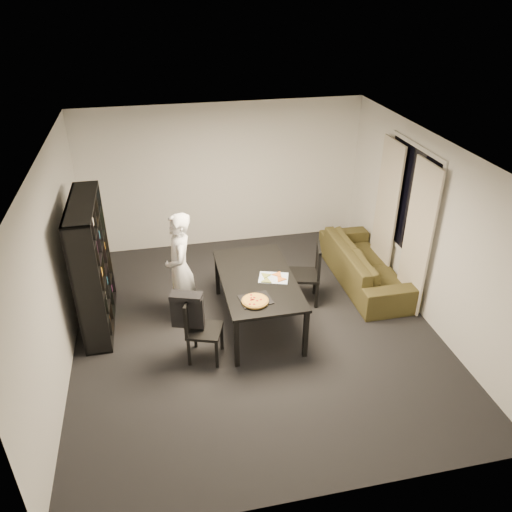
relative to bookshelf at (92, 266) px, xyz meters
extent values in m
cube|color=black|center=(2.16, -0.60, -0.95)|extent=(5.00, 5.50, 0.01)
cube|color=white|center=(2.16, -0.60, 1.65)|extent=(5.00, 5.50, 0.01)
cube|color=white|center=(2.16, 2.15, 0.35)|extent=(5.00, 0.01, 2.60)
cube|color=white|center=(2.16, -3.35, 0.35)|extent=(5.00, 0.01, 2.60)
cube|color=white|center=(-0.34, -0.60, 0.35)|extent=(0.01, 5.50, 2.60)
cube|color=white|center=(4.66, -0.60, 0.35)|extent=(0.01, 5.50, 2.60)
cube|color=black|center=(4.64, 0.00, 0.55)|extent=(0.02, 1.40, 1.60)
cube|color=white|center=(4.64, 0.00, 0.55)|extent=(0.03, 1.52, 1.72)
cube|color=beige|center=(4.56, -0.52, 0.20)|extent=(0.03, 0.70, 2.25)
cube|color=beige|center=(4.56, 0.52, 0.20)|extent=(0.03, 0.70, 2.25)
cube|color=black|center=(0.00, 0.00, 0.00)|extent=(0.35, 1.50, 1.90)
cube|color=black|center=(2.22, -0.47, -0.21)|extent=(1.01, 1.82, 0.04)
cube|color=black|center=(1.76, -1.34, -0.59)|extent=(0.06, 0.06, 0.72)
cube|color=black|center=(2.68, -1.34, -0.59)|extent=(0.06, 0.06, 0.72)
cube|color=black|center=(1.76, 0.39, -0.59)|extent=(0.06, 0.06, 0.72)
cube|color=black|center=(2.68, 0.39, -0.59)|extent=(0.06, 0.06, 0.72)
cube|color=black|center=(1.39, -1.08, -0.52)|extent=(0.54, 0.54, 0.04)
cube|color=black|center=(1.21, -1.02, -0.27)|extent=(0.17, 0.41, 0.45)
cube|color=black|center=(1.21, -1.02, -0.07)|extent=(0.16, 0.39, 0.05)
cube|color=black|center=(1.51, -1.31, -0.74)|extent=(0.04, 0.04, 0.41)
cube|color=black|center=(1.62, -0.97, -0.74)|extent=(0.04, 0.04, 0.41)
cube|color=black|center=(1.16, -1.19, -0.74)|extent=(0.04, 0.04, 0.41)
cube|color=black|center=(1.28, -0.85, -0.74)|extent=(0.04, 0.04, 0.41)
cube|color=black|center=(3.03, -0.08, -0.49)|extent=(0.54, 0.54, 0.04)
cube|color=black|center=(3.22, -0.13, -0.24)|extent=(0.15, 0.44, 0.48)
cube|color=black|center=(3.22, -0.13, -0.02)|extent=(0.13, 0.42, 0.05)
cube|color=black|center=(2.89, 0.15, -0.73)|extent=(0.04, 0.04, 0.43)
cube|color=black|center=(2.80, -0.22, -0.73)|extent=(0.04, 0.04, 0.43)
cube|color=black|center=(3.26, 0.06, -0.73)|extent=(0.04, 0.04, 0.43)
cube|color=black|center=(3.17, -0.31, -0.73)|extent=(0.04, 0.04, 0.43)
cube|color=black|center=(1.19, -1.01, -0.25)|extent=(0.43, 0.21, 0.45)
cube|color=black|center=(1.19, -1.01, 0.00)|extent=(0.44, 0.30, 0.05)
imported|color=white|center=(1.18, -0.12, -0.12)|extent=(0.40, 0.61, 1.66)
cube|color=black|center=(2.08, -1.00, -0.18)|extent=(0.44, 0.37, 0.01)
cylinder|color=olive|center=(2.06, -1.06, -0.17)|extent=(0.35, 0.35, 0.02)
cylinder|color=gold|center=(2.06, -1.06, -0.15)|extent=(0.31, 0.31, 0.01)
cube|color=white|center=(2.43, -0.53, -0.19)|extent=(0.47, 0.41, 0.01)
imported|color=#403A19|center=(4.18, 0.26, -0.63)|extent=(0.86, 2.20, 0.64)
camera|label=1|loc=(0.97, -6.23, 3.48)|focal=35.00mm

